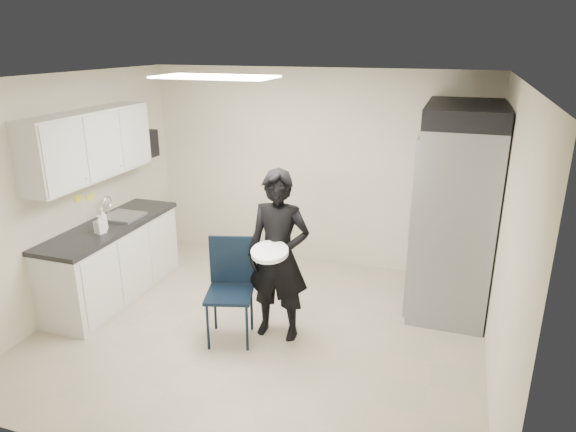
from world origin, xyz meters
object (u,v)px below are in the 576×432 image
(folding_chair, at_px, (229,294))
(man_tuxedo, at_px, (278,256))
(lower_counter, at_px, (113,262))
(commercial_fridge, at_px, (455,218))

(folding_chair, distance_m, man_tuxedo, 0.62)
(folding_chair, relative_size, man_tuxedo, 0.58)
(lower_counter, xyz_separation_m, commercial_fridge, (3.78, 1.07, 0.62))
(lower_counter, bearing_deg, commercial_fridge, 15.88)
(lower_counter, distance_m, commercial_fridge, 3.98)
(commercial_fridge, height_order, man_tuxedo, commercial_fridge)
(commercial_fridge, relative_size, man_tuxedo, 1.19)
(lower_counter, height_order, folding_chair, folding_chair)
(commercial_fridge, relative_size, folding_chair, 2.05)
(man_tuxedo, bearing_deg, commercial_fridge, 37.22)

